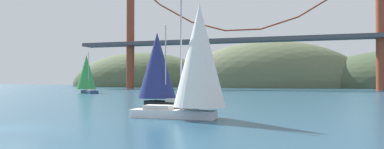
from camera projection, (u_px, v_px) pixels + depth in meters
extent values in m
plane|color=navy|center=(17.00, 128.00, 23.05)|extent=(360.00, 360.00, 0.00)
ellipsoid|color=#5B6647|center=(269.00, 87.00, 150.59)|extent=(79.06, 44.00, 39.57)
ellipsoid|color=#4C5B3D|center=(141.00, 86.00, 168.24)|extent=(69.90, 44.00, 32.33)
cylinder|color=brown|center=(130.00, 34.00, 125.99)|extent=(2.80, 2.80, 39.23)
cylinder|color=brown|center=(381.00, 23.00, 102.27)|extent=(2.80, 2.80, 39.23)
cube|color=#47474C|center=(243.00, 40.00, 114.07)|extent=(116.60, 6.00, 1.20)
cylinder|color=brown|center=(176.00, 13.00, 121.00)|extent=(11.76, 0.50, 7.06)
cylinder|color=brown|center=(208.00, 26.00, 117.54)|extent=(11.65, 0.50, 3.79)
cylinder|color=brown|center=(243.00, 30.00, 114.12)|extent=(11.51, 0.50, 0.50)
cylinder|color=brown|center=(279.00, 23.00, 110.76)|extent=(11.65, 0.50, 3.79)
cylinder|color=brown|center=(318.00, 5.00, 107.45)|extent=(11.76, 0.50, 7.06)
cube|color=white|center=(173.00, 114.00, 28.82)|extent=(7.11, 1.79, 0.69)
cube|color=beige|center=(158.00, 107.00, 29.20)|extent=(2.28, 1.35, 0.36)
cylinder|color=#B2B2B7|center=(181.00, 52.00, 28.69)|extent=(0.14, 0.14, 9.49)
cone|color=white|center=(199.00, 55.00, 28.23)|extent=(4.21, 4.21, 8.31)
cube|color=navy|center=(89.00, 92.00, 82.06)|extent=(6.89, 6.18, 0.65)
cube|color=beige|center=(91.00, 90.00, 80.96)|extent=(2.75, 2.63, 0.36)
cylinder|color=#B2B2B7|center=(88.00, 71.00, 82.75)|extent=(0.14, 0.14, 8.96)
cone|color=green|center=(86.00, 72.00, 84.11)|extent=(6.29, 6.29, 8.11)
cube|color=black|center=(170.00, 105.00, 38.50)|extent=(7.38, 5.69, 0.76)
cube|color=beige|center=(177.00, 100.00, 37.46)|extent=(2.80, 2.50, 0.36)
cylinder|color=#B2B2B7|center=(166.00, 63.00, 39.16)|extent=(0.14, 0.14, 8.46)
cone|color=navy|center=(157.00, 65.00, 40.44)|extent=(6.01, 6.01, 7.53)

